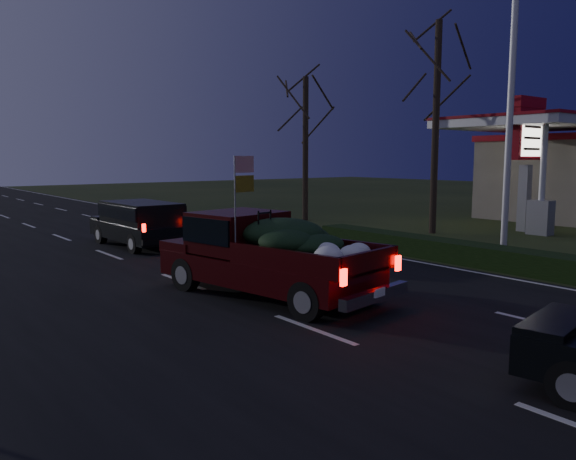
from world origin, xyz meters
TOP-DOWN VIEW (x-y plane):
  - ground at (0.00, 0.00)m, footprint 120.00×120.00m
  - road_asphalt at (0.00, 0.00)m, footprint 14.00×120.00m
  - hedge_row at (7.80, 3.00)m, footprint 1.00×10.00m
  - light_pole at (9.50, 2.00)m, footprint 0.50×0.90m
  - gas_price_pylon at (16.00, 4.99)m, footprint 2.00×0.41m
  - gas_canopy at (18.00, 6.00)m, footprint 7.10×6.10m
  - bare_tree_mid at (12.50, 7.00)m, footprint 3.60×3.60m
  - bare_tree_far at (11.50, 14.00)m, footprint 3.60×3.60m
  - pickup_truck at (0.84, 2.57)m, footprint 2.89×5.58m
  - lead_suv at (1.53, 11.03)m, footprint 1.94×4.46m

SIDE VIEW (x-z plane):
  - ground at x=0.00m, z-range 0.00..0.00m
  - road_asphalt at x=0.00m, z-range 0.00..0.02m
  - hedge_row at x=7.80m, z-range 0.00..0.60m
  - lead_suv at x=1.53m, z-range 0.33..1.60m
  - pickup_truck at x=0.84m, z-range -0.35..2.44m
  - gas_price_pylon at x=16.00m, z-range 0.98..6.56m
  - gas_canopy at x=18.00m, z-range 1.91..6.79m
  - bare_tree_far at x=11.50m, z-range 1.73..8.73m
  - light_pole at x=9.50m, z-range 0.90..10.06m
  - bare_tree_mid at x=12.50m, z-range 2.10..10.60m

